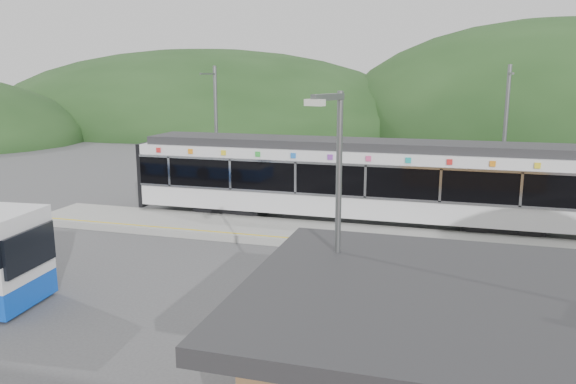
# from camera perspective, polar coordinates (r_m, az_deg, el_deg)

# --- Properties ---
(ground) EXTENTS (120.00, 120.00, 0.00)m
(ground) POSITION_cam_1_polar(r_m,az_deg,el_deg) (19.93, 1.67, -7.33)
(ground) COLOR #4C4C4F
(ground) RESTS_ON ground
(hills) EXTENTS (146.00, 149.00, 26.00)m
(hills) POSITION_cam_1_polar(r_m,az_deg,el_deg) (24.44, 19.17, -4.38)
(hills) COLOR #1E3D19
(hills) RESTS_ON ground
(platform) EXTENTS (26.00, 3.20, 0.30)m
(platform) POSITION_cam_1_polar(r_m,az_deg,el_deg) (22.94, 3.77, -4.38)
(platform) COLOR #9E9E99
(platform) RESTS_ON ground
(yellow_line) EXTENTS (26.00, 0.10, 0.01)m
(yellow_line) POSITION_cam_1_polar(r_m,az_deg,el_deg) (21.68, 3.02, -4.90)
(yellow_line) COLOR yellow
(yellow_line) RESTS_ON platform
(train) EXTENTS (20.44, 3.01, 3.74)m
(train) POSITION_cam_1_polar(r_m,az_deg,el_deg) (24.92, 7.27, 1.37)
(train) COLOR black
(train) RESTS_ON ground
(catenary_mast_west) EXTENTS (0.18, 1.80, 7.00)m
(catenary_mast_west) POSITION_cam_1_polar(r_m,az_deg,el_deg) (29.39, -7.33, 6.06)
(catenary_mast_west) COLOR slate
(catenary_mast_west) RESTS_ON ground
(catenary_mast_east) EXTENTS (0.18, 1.80, 7.00)m
(catenary_mast_east) POSITION_cam_1_polar(r_m,az_deg,el_deg) (27.03, 21.12, 4.88)
(catenary_mast_east) COLOR slate
(catenary_mast_east) RESTS_ON ground
(station_shelter) EXTENTS (9.20, 6.20, 3.00)m
(station_shelter) POSITION_cam_1_polar(r_m,az_deg,el_deg) (10.54, 22.13, -17.22)
(station_shelter) COLOR olive
(station_shelter) RESTS_ON ground
(lamp_post) EXTENTS (0.43, 1.13, 6.22)m
(lamp_post) POSITION_cam_1_polar(r_m,az_deg,el_deg) (11.18, 4.99, -2.81)
(lamp_post) COLOR slate
(lamp_post) RESTS_ON ground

